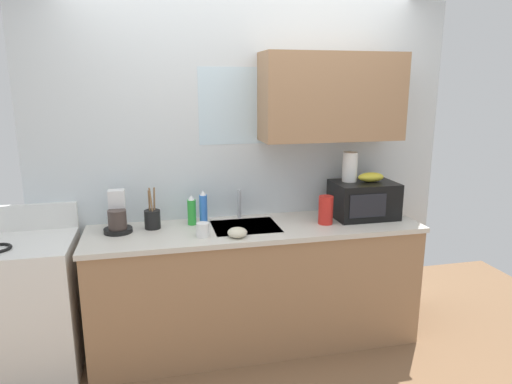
{
  "coord_description": "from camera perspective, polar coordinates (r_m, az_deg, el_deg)",
  "views": [
    {
      "loc": [
        -0.7,
        -3.01,
        1.88
      ],
      "look_at": [
        0.0,
        0.0,
        1.15
      ],
      "focal_mm": 32.1,
      "sensor_mm": 36.0,
      "label": 1
    }
  ],
  "objects": [
    {
      "name": "cereal_canister",
      "position": [
        3.31,
        8.69,
        -2.23
      ],
      "size": [
        0.1,
        0.1,
        0.2
      ],
      "primitive_type": "cylinder",
      "color": "red",
      "rests_on": "counter_unit"
    },
    {
      "name": "small_bowl",
      "position": [
        3.01,
        -2.34,
        -5.06
      ],
      "size": [
        0.13,
        0.13,
        0.06
      ],
      "primitive_type": "ellipsoid",
      "color": "beige",
      "rests_on": "counter_unit"
    },
    {
      "name": "stove_range",
      "position": [
        3.43,
        -26.28,
        -12.65
      ],
      "size": [
        0.6,
        0.6,
        1.08
      ],
      "color": "white",
      "rests_on": "ground"
    },
    {
      "name": "utensil_crock",
      "position": [
        3.26,
        -12.78,
        -3.24
      ],
      "size": [
        0.11,
        0.11,
        0.29
      ],
      "color": "black",
      "rests_on": "counter_unit"
    },
    {
      "name": "dish_soap_bottle_green",
      "position": [
        3.29,
        -8.01,
        -2.34
      ],
      "size": [
        0.06,
        0.06,
        0.22
      ],
      "color": "green",
      "rests_on": "counter_unit"
    },
    {
      "name": "dish_soap_bottle_blue",
      "position": [
        3.3,
        -6.58,
        -1.99
      ],
      "size": [
        0.06,
        0.06,
        0.24
      ],
      "color": "blue",
      "rests_on": "counter_unit"
    },
    {
      "name": "kitchen_wall_assembly",
      "position": [
        3.46,
        0.83,
        4.72
      ],
      "size": [
        3.12,
        0.42,
        2.5
      ],
      "color": "silver",
      "rests_on": "ground"
    },
    {
      "name": "counter_unit",
      "position": [
        3.4,
        -0.02,
        -11.41
      ],
      "size": [
        2.35,
        0.63,
        0.9
      ],
      "color": "#9E7551",
      "rests_on": "ground"
    },
    {
      "name": "microwave",
      "position": [
        3.53,
        13.25,
        -0.93
      ],
      "size": [
        0.46,
        0.35,
        0.27
      ],
      "color": "black",
      "rests_on": "counter_unit"
    },
    {
      "name": "paper_towel_roll",
      "position": [
        3.48,
        11.62,
        3.09
      ],
      "size": [
        0.11,
        0.11,
        0.22
      ],
      "primitive_type": "cylinder",
      "color": "white",
      "rests_on": "microwave"
    },
    {
      "name": "banana_bunch",
      "position": [
        3.51,
        14.13,
        1.81
      ],
      "size": [
        0.2,
        0.11,
        0.07
      ],
      "primitive_type": "ellipsoid",
      "color": "gold",
      "rests_on": "microwave"
    },
    {
      "name": "sink_faucet",
      "position": [
        3.42,
        -2.08,
        -1.5
      ],
      "size": [
        0.03,
        0.03,
        0.21
      ],
      "primitive_type": "cylinder",
      "color": "#B2B5BA",
      "rests_on": "counter_unit"
    },
    {
      "name": "mug_white",
      "position": [
        3.03,
        -6.66,
        -4.71
      ],
      "size": [
        0.08,
        0.08,
        0.09
      ],
      "primitive_type": "cylinder",
      "color": "white",
      "rests_on": "counter_unit"
    },
    {
      "name": "coffee_maker",
      "position": [
        3.25,
        -16.87,
        -2.93
      ],
      "size": [
        0.19,
        0.21,
        0.28
      ],
      "color": "black",
      "rests_on": "counter_unit"
    }
  ]
}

